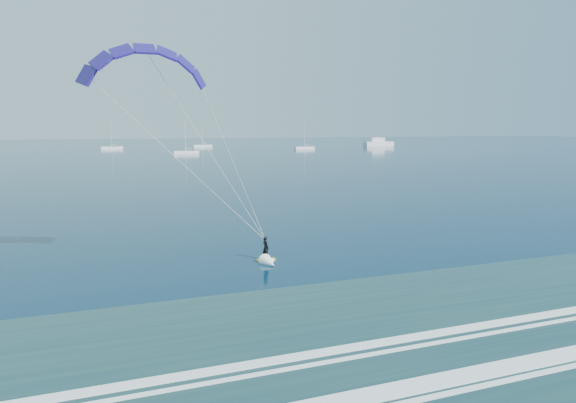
# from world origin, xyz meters

# --- Properties ---
(kitesurfer_rig) EXTENTS (14.97, 6.08, 16.13)m
(kitesurfer_rig) POSITION_xyz_m (-6.38, 23.71, 8.47)
(kitesurfer_rig) COLOR yellow
(kitesurfer_rig) RESTS_ON ground
(motor_yacht) EXTENTS (16.13, 4.30, 6.52)m
(motor_yacht) POSITION_xyz_m (126.69, 226.74, 1.76)
(motor_yacht) COLOR silver
(motor_yacht) RESTS_ON ground
(sailboat_2) EXTENTS (9.16, 2.40, 12.28)m
(sailboat_2) POSITION_xyz_m (-5.95, 236.23, 0.68)
(sailboat_2) COLOR silver
(sailboat_2) RESTS_ON ground
(sailboat_3) EXTENTS (9.16, 2.40, 12.66)m
(sailboat_3) POSITION_xyz_m (18.47, 182.52, 0.69)
(sailboat_3) COLOR silver
(sailboat_3) RESTS_ON ground
(sailboat_4) EXTENTS (9.22, 2.40, 12.47)m
(sailboat_4) POSITION_xyz_m (37.34, 245.45, 0.69)
(sailboat_4) COLOR silver
(sailboat_4) RESTS_ON ground
(sailboat_5) EXTENTS (9.18, 2.40, 12.46)m
(sailboat_5) POSITION_xyz_m (75.61, 204.87, 0.69)
(sailboat_5) COLOR silver
(sailboat_5) RESTS_ON ground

